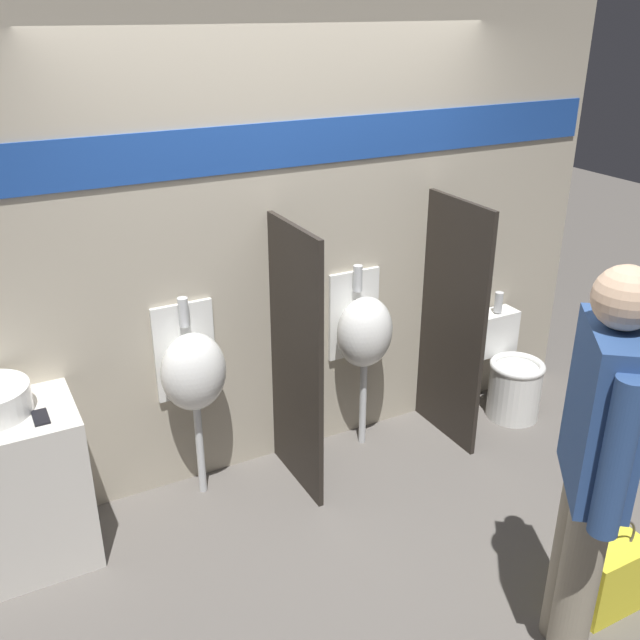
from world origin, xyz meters
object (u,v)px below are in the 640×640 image
at_px(urinal_far, 364,332).
at_px(cell_phone, 41,417).
at_px(shopping_bag, 610,577).
at_px(urinal_near_counter, 193,371).
at_px(toilet, 510,375).
at_px(person_in_vest, 595,461).

bearing_deg(urinal_far, cell_phone, -173.30).
height_order(urinal_far, shopping_bag, urinal_far).
bearing_deg(urinal_far, urinal_near_counter, 180.00).
height_order(toilet, shopping_bag, toilet).
distance_m(toilet, person_in_vest, 2.11).
height_order(person_in_vest, shopping_bag, person_in_vest).
relative_size(cell_phone, urinal_far, 0.12).
xyz_separation_m(cell_phone, person_in_vest, (1.82, -1.58, 0.14)).
relative_size(urinal_near_counter, shopping_bag, 2.35).
bearing_deg(urinal_near_counter, toilet, -4.23).
xyz_separation_m(urinal_near_counter, toilet, (2.15, -0.16, -0.49)).
bearing_deg(toilet, cell_phone, -178.80).
distance_m(person_in_vest, shopping_bag, 0.87).
distance_m(urinal_far, shopping_bag, 1.85).
xyz_separation_m(urinal_near_counter, shopping_bag, (1.36, -1.73, -0.59)).
bearing_deg(urinal_near_counter, cell_phone, -164.64).
bearing_deg(person_in_vest, urinal_near_counter, 67.31).
bearing_deg(cell_phone, urinal_near_counter, 15.36).
xyz_separation_m(person_in_vest, shopping_bag, (0.35, 0.07, -0.80)).
xyz_separation_m(urinal_near_counter, person_in_vest, (1.02, -1.80, 0.20)).
relative_size(cell_phone, urinal_near_counter, 0.12).
bearing_deg(toilet, shopping_bag, -116.55).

